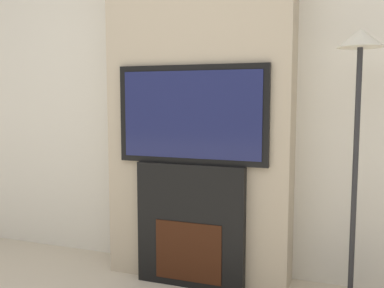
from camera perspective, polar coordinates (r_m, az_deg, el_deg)
The scene contains 5 objects.
wall_back at distance 2.94m, azimuth 2.17°, elevation 9.34°, with size 6.00×0.06×2.70m.
chimney_breast at distance 2.78m, azimuth 1.04°, elevation 9.53°, with size 1.19×0.29×2.70m.
fireplace at distance 2.75m, azimuth -0.01°, elevation -10.72°, with size 0.70×0.15×0.78m.
television at distance 2.63m, azimuth -0.02°, elevation 3.93°, with size 0.96×0.07×0.61m.
floor_lamp at distance 2.51m, azimuth 21.12°, elevation 1.56°, with size 0.33×0.33×1.56m.
Camera 1 is at (0.89, -0.77, 1.19)m, focal length 40.00 mm.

